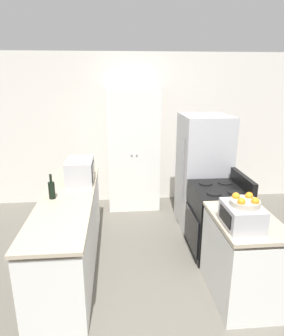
% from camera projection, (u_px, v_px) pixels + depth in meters
% --- Properties ---
extents(wall_back, '(7.00, 0.06, 2.60)m').
position_uv_depth(wall_back, '(135.00, 130.00, 5.28)').
color(wall_back, silver).
rests_on(wall_back, ground_plane).
extents(counter_left, '(0.60, 2.34, 0.88)m').
position_uv_depth(counter_left, '(70.00, 232.00, 3.57)').
color(counter_left, silver).
rests_on(counter_left, ground_plane).
extents(counter_right, '(0.60, 0.91, 0.88)m').
position_uv_depth(counter_right, '(242.00, 259.00, 3.04)').
color(counter_right, silver).
rests_on(counter_right, ground_plane).
extents(pantry_cabinet, '(0.85, 0.56, 2.01)m').
position_uv_depth(pantry_cabinet, '(133.00, 151.00, 5.06)').
color(pantry_cabinet, white).
rests_on(pantry_cabinet, ground_plane).
extents(stove, '(0.66, 0.72, 1.04)m').
position_uv_depth(stove, '(217.00, 220.00, 3.83)').
color(stove, black).
rests_on(stove, ground_plane).
extents(refrigerator, '(0.69, 0.79, 1.69)m').
position_uv_depth(refrigerator, '(203.00, 172.00, 4.47)').
color(refrigerator, '#B7B7BC').
rests_on(refrigerator, ground_plane).
extents(microwave, '(0.34, 0.51, 0.30)m').
position_uv_depth(microwave, '(80.00, 171.00, 3.89)').
color(microwave, '#B2B2B7').
rests_on(microwave, counter_left).
extents(wine_bottle, '(0.07, 0.07, 0.29)m').
position_uv_depth(wine_bottle, '(52.00, 190.00, 3.36)').
color(wine_bottle, black).
rests_on(wine_bottle, counter_left).
extents(toaster_oven, '(0.32, 0.40, 0.21)m').
position_uv_depth(toaster_oven, '(242.00, 216.00, 2.73)').
color(toaster_oven, '#B2B2B7').
rests_on(toaster_oven, counter_right).
extents(fruit_bowl, '(0.27, 0.27, 0.10)m').
position_uv_depth(fruit_bowl, '(245.00, 202.00, 2.68)').
color(fruit_bowl, '#B2A893').
rests_on(fruit_bowl, toaster_oven).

